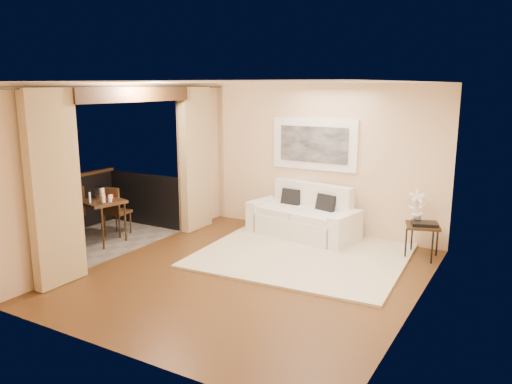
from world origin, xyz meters
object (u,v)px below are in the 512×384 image
Objects in this scene: bistro_table at (102,205)px; orchid at (417,206)px; ice_bucket at (101,193)px; balcony_chair_near at (73,208)px; balcony_chair_far at (114,208)px; side_table at (423,228)px; sofa at (305,218)px.

orchid is at bearing 23.21° from bistro_table.
orchid reaches higher than ice_bucket.
orchid reaches higher than bistro_table.
orchid is at bearing 19.45° from balcony_chair_near.
balcony_chair_far is at bearing 90.00° from ice_bucket.
balcony_chair_near reaches higher than side_table.
ice_bucket is (-0.12, 0.09, 0.18)m from bistro_table.
side_table is at bearing 21.50° from bistro_table.
ice_bucket reaches higher than balcony_chair_far.
sofa is 3.32× the size of side_table.
orchid is 5.19m from balcony_chair_far.
sofa is at bearing 29.20° from balcony_chair_near.
orchid is at bearing 9.61° from sofa.
sofa is 3.91× the size of orchid.
balcony_chair_far is at bearing -140.93° from sofa.
side_table is 5.27m from balcony_chair_far.
ice_bucket is at bearing -159.88° from side_table.
balcony_chair_far is 0.70m from balcony_chair_near.
sofa is at bearing -179.91° from orchid.
sofa is 1.99m from orchid.
orchid reaches higher than sofa.
sofa is 2.07m from side_table.
sofa is 2.26× the size of balcony_chair_far.
balcony_chair_near is 0.65m from ice_bucket.
side_table is 0.37m from orchid.
side_table is 5.37m from ice_bucket.
balcony_chair_far reaches higher than bistro_table.
balcony_chair_far is 0.98× the size of balcony_chair_near.
orchid is (-0.13, 0.12, 0.32)m from side_table.
bistro_table is 0.82× the size of balcony_chair_near.
ice_bucket is (-4.90, -1.96, 0.05)m from orchid.
balcony_chair_near is at bearing -164.80° from ice_bucket.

